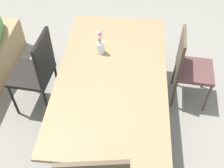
{
  "coord_description": "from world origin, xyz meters",
  "views": [
    {
      "loc": [
        -1.79,
        -0.2,
        2.55
      ],
      "look_at": [
        0.01,
        -0.04,
        0.58
      ],
      "focal_mm": 44.02,
      "sensor_mm": 36.0,
      "label": 1
    }
  ],
  "objects_px": {
    "chair_near_right": "(189,65)",
    "flower_vase": "(100,45)",
    "chair_far_side": "(37,70)",
    "dining_table": "(112,77)"
  },
  "relations": [
    {
      "from": "dining_table",
      "to": "chair_far_side",
      "type": "xyz_separation_m",
      "value": [
        0.15,
        0.79,
        -0.13
      ]
    },
    {
      "from": "chair_far_side",
      "to": "flower_vase",
      "type": "distance_m",
      "value": 0.72
    },
    {
      "from": "dining_table",
      "to": "flower_vase",
      "type": "distance_m",
      "value": 0.35
    },
    {
      "from": "chair_near_right",
      "to": "chair_far_side",
      "type": "bearing_deg",
      "value": -75.57
    },
    {
      "from": "dining_table",
      "to": "chair_far_side",
      "type": "height_order",
      "value": "chair_far_side"
    },
    {
      "from": "dining_table",
      "to": "flower_vase",
      "type": "height_order",
      "value": "flower_vase"
    },
    {
      "from": "chair_far_side",
      "to": "chair_near_right",
      "type": "height_order",
      "value": "chair_far_side"
    },
    {
      "from": "chair_far_side",
      "to": "flower_vase",
      "type": "relative_size",
      "value": 3.71
    },
    {
      "from": "chair_far_side",
      "to": "chair_near_right",
      "type": "xyz_separation_m",
      "value": [
        0.27,
        -1.6,
        -0.05
      ]
    },
    {
      "from": "chair_near_right",
      "to": "flower_vase",
      "type": "xyz_separation_m",
      "value": [
        -0.13,
        0.94,
        0.32
      ]
    }
  ]
}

